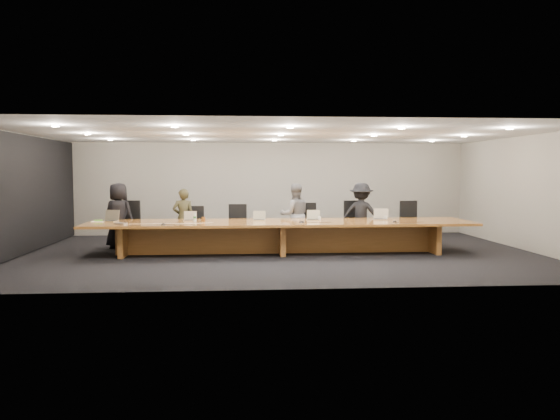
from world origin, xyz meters
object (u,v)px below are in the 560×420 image
object	(u,v)px
chair_mid_left	(236,225)
laptop_d	(313,215)
person_d	(361,214)
chair_right	(356,223)
mic_center	(302,222)
mic_right	(395,222)
chair_mid_right	(306,224)
conference_table	(281,231)
water_bottle	(195,217)
paper_cup_near	(320,218)
person_b	(183,218)
laptop_a	(109,216)
laptop_b	(190,216)
laptop_c	(259,215)
chair_far_right	(412,222)
person_c	(295,215)
person_a	(119,216)
amber_mug	(203,219)
av_box	(121,224)
mic_left	(163,224)
laptop_e	(381,214)
chair_left	(195,226)

from	to	relation	value
chair_mid_left	laptop_d	bearing A→B (deg)	-14.23
person_d	chair_mid_left	bearing A→B (deg)	19.07
chair_right	mic_center	xyz separation A→B (m)	(-1.60, -1.53, 0.17)
mic_right	chair_mid_right	bearing A→B (deg)	136.97
conference_table	water_bottle	world-z (taller)	water_bottle
paper_cup_near	person_d	bearing A→B (deg)	34.41
person_d	person_b	bearing A→B (deg)	18.47
person_b	mic_right	xyz separation A→B (m)	(5.01, -1.60, 0.02)
laptop_a	mic_right	xyz separation A→B (m)	(6.64, -0.68, -0.13)
laptop_b	laptop_c	distance (m)	1.65
chair_far_right	mic_right	size ratio (longest dim) A/B	8.93
person_d	person_c	bearing A→B (deg)	18.06
person_b	person_c	bearing A→B (deg)	174.19
person_a	person_d	world-z (taller)	person_a
amber_mug	av_box	size ratio (longest dim) A/B	0.47
av_box	mic_center	xyz separation A→B (m)	(4.06, 0.15, -0.00)
laptop_d	mic_left	bearing A→B (deg)	-151.11
chair_right	paper_cup_near	world-z (taller)	chair_right
av_box	mic_right	size ratio (longest dim) A/B	1.75
laptop_b	laptop_d	distance (m)	2.96
person_a	laptop_b	bearing A→B (deg)	175.65
conference_table	mic_right	size ratio (longest dim) A/B	68.66
laptop_c	person_d	bearing A→B (deg)	22.90
water_bottle	laptop_e	bearing A→B (deg)	1.89
conference_table	mic_center	world-z (taller)	mic_center
mic_left	person_b	bearing A→B (deg)	81.59
laptop_b	mic_right	size ratio (longest dim) A/B	2.29
laptop_e	mic_right	world-z (taller)	laptop_e
person_d	amber_mug	bearing A→B (deg)	32.77
laptop_b	av_box	distance (m)	1.66
chair_left	chair_mid_left	world-z (taller)	chair_mid_left
mic_center	amber_mug	bearing A→B (deg)	168.23
mic_left	chair_mid_right	bearing A→B (deg)	29.14
chair_mid_left	laptop_d	xyz separation A→B (m)	(1.86, -0.82, 0.32)
av_box	mic_center	size ratio (longest dim) A/B	1.68
laptop_e	mic_left	size ratio (longest dim) A/B	2.79
chair_mid_right	chair_right	world-z (taller)	chair_right
person_a	water_bottle	world-z (taller)	person_a
chair_right	water_bottle	bearing A→B (deg)	-170.55
chair_mid_left	chair_far_right	distance (m)	4.66
water_bottle	mic_right	distance (m)	4.67
laptop_e	amber_mug	xyz separation A→B (m)	(-4.29, -0.12, -0.09)
person_b	person_c	size ratio (longest dim) A/B	0.93
chair_left	amber_mug	xyz separation A→B (m)	(0.29, -1.08, 0.27)
person_d	laptop_b	size ratio (longest dim) A/B	5.43
person_c	laptop_a	size ratio (longest dim) A/B	4.50
av_box	paper_cup_near	bearing A→B (deg)	28.89
chair_mid_left	chair_left	bearing A→B (deg)	-176.05
amber_mug	mic_center	distance (m)	2.33
chair_mid_right	laptop_d	distance (m)	1.04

